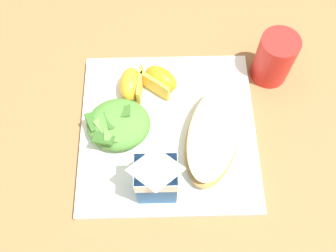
{
  "coord_description": "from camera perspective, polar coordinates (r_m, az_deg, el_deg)",
  "views": [
    {
      "loc": [
        0.01,
        0.25,
        0.56
      ],
      "look_at": [
        0.0,
        0.0,
        0.03
      ],
      "focal_mm": 39.94,
      "sensor_mm": 36.0,
      "label": 1
    }
  ],
  "objects": [
    {
      "name": "ground",
      "position": [
        0.61,
        -0.0,
        -1.04
      ],
      "size": [
        3.0,
        3.0,
        0.0
      ],
      "primitive_type": "plane",
      "color": "olive"
    },
    {
      "name": "white_plate",
      "position": [
        0.61,
        -0.0,
        -0.73
      ],
      "size": [
        0.28,
        0.28,
        0.02
      ],
      "primitive_type": "cube",
      "color": "white",
      "rests_on": "ground"
    },
    {
      "name": "cheesy_pizza_bread",
      "position": [
        0.58,
        6.85,
        -1.48
      ],
      "size": [
        0.12,
        0.19,
        0.04
      ],
      "color": "#B77F42",
      "rests_on": "white_plate"
    },
    {
      "name": "green_salad_pile",
      "position": [
        0.59,
        -7.6,
        0.12
      ],
      "size": [
        0.1,
        0.09,
        0.04
      ],
      "color": "#4C8433",
      "rests_on": "white_plate"
    },
    {
      "name": "milk_carton",
      "position": [
        0.51,
        -1.79,
        -7.74
      ],
      "size": [
        0.06,
        0.05,
        0.11
      ],
      "color": "#23569E",
      "rests_on": "white_plate"
    },
    {
      "name": "orange_wedge_front",
      "position": [
        0.62,
        -1.21,
        7.06
      ],
      "size": [
        0.07,
        0.06,
        0.04
      ],
      "color": "orange",
      "rests_on": "white_plate"
    },
    {
      "name": "orange_wedge_middle",
      "position": [
        0.62,
        -5.58,
        6.37
      ],
      "size": [
        0.04,
        0.06,
        0.04
      ],
      "color": "orange",
      "rests_on": "white_plate"
    },
    {
      "name": "drinking_red_cup",
      "position": [
        0.66,
        15.92,
        9.9
      ],
      "size": [
        0.06,
        0.06,
        0.09
      ],
      "primitive_type": "cylinder",
      "color": "red",
      "rests_on": "ground"
    }
  ]
}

